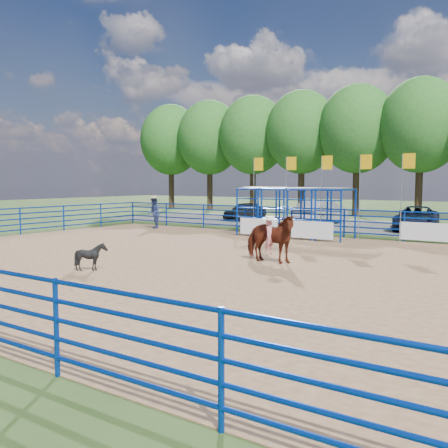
{
  "coord_description": "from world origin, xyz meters",
  "views": [
    {
      "loc": [
        9.18,
        -14.65,
        2.95
      ],
      "look_at": [
        -1.39,
        1.0,
        1.3
      ],
      "focal_mm": 40.0,
      "sensor_mm": 36.0,
      "label": 1
    }
  ],
  "objects_px": {
    "horse_and_rider": "(270,237)",
    "car_b": "(321,212)",
    "spectator_cowboy": "(154,213)",
    "calf": "(91,257)",
    "car_c": "(417,218)",
    "car_a": "(245,211)"
  },
  "relations": [
    {
      "from": "horse_and_rider",
      "to": "car_b",
      "type": "bearing_deg",
      "value": 106.82
    },
    {
      "from": "horse_and_rider",
      "to": "spectator_cowboy",
      "type": "height_order",
      "value": "horse_and_rider"
    },
    {
      "from": "calf",
      "to": "horse_and_rider",
      "type": "bearing_deg",
      "value": -36.74
    },
    {
      "from": "car_c",
      "to": "car_b",
      "type": "bearing_deg",
      "value": 163.68
    },
    {
      "from": "horse_and_rider",
      "to": "calf",
      "type": "distance_m",
      "value": 6.19
    },
    {
      "from": "calf",
      "to": "car_c",
      "type": "relative_size",
      "value": 0.18
    },
    {
      "from": "car_c",
      "to": "calf",
      "type": "bearing_deg",
      "value": -114.62
    },
    {
      "from": "horse_and_rider",
      "to": "car_c",
      "type": "relative_size",
      "value": 0.45
    },
    {
      "from": "spectator_cowboy",
      "to": "car_c",
      "type": "distance_m",
      "value": 15.7
    },
    {
      "from": "horse_and_rider",
      "to": "car_a",
      "type": "distance_m",
      "value": 19.31
    },
    {
      "from": "horse_and_rider",
      "to": "car_a",
      "type": "xyz_separation_m",
      "value": [
        -10.87,
        15.96,
        -0.25
      ]
    },
    {
      "from": "car_b",
      "to": "car_c",
      "type": "distance_m",
      "value": 6.43
    },
    {
      "from": "car_c",
      "to": "spectator_cowboy",
      "type": "bearing_deg",
      "value": -158.71
    },
    {
      "from": "car_a",
      "to": "calf",
      "type": "bearing_deg",
      "value": -68.63
    },
    {
      "from": "calf",
      "to": "car_b",
      "type": "bearing_deg",
      "value": 6.17
    },
    {
      "from": "horse_and_rider",
      "to": "car_a",
      "type": "bearing_deg",
      "value": 124.27
    },
    {
      "from": "car_b",
      "to": "car_c",
      "type": "height_order",
      "value": "car_b"
    },
    {
      "from": "spectator_cowboy",
      "to": "car_a",
      "type": "distance_m",
      "value": 8.82
    },
    {
      "from": "calf",
      "to": "car_a",
      "type": "xyz_separation_m",
      "value": [
        -6.84,
        20.64,
        0.2
      ]
    },
    {
      "from": "car_b",
      "to": "car_c",
      "type": "xyz_separation_m",
      "value": [
        6.37,
        -0.83,
        -0.1
      ]
    },
    {
      "from": "spectator_cowboy",
      "to": "car_b",
      "type": "relative_size",
      "value": 0.4
    },
    {
      "from": "car_a",
      "to": "car_b",
      "type": "xyz_separation_m",
      "value": [
        6.06,
        -0.02,
        0.13
      ]
    }
  ]
}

